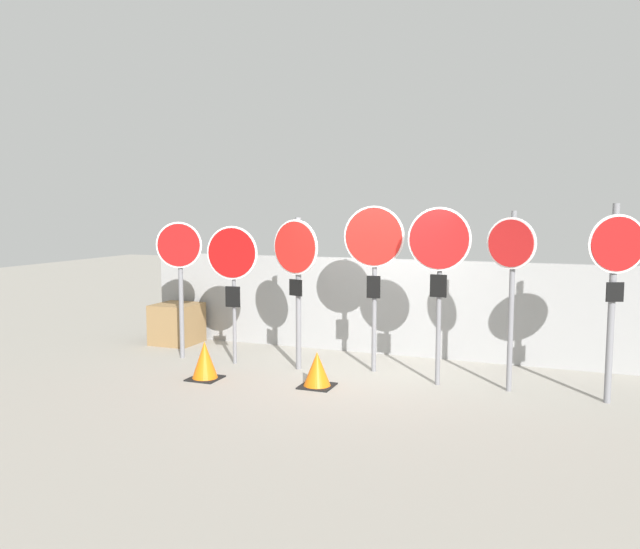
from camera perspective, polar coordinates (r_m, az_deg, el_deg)
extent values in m
plane|color=gray|center=(9.64, 4.64, -9.01)|extent=(40.00, 40.00, 0.00)
cube|color=gray|center=(10.78, 6.75, -2.96)|extent=(9.37, 0.12, 1.65)
cylinder|color=slate|center=(10.67, -12.59, -1.74)|extent=(0.08, 0.08, 2.17)
cylinder|color=white|center=(10.53, -12.77, 2.65)|extent=(0.72, 0.28, 0.76)
cylinder|color=red|center=(10.52, -12.79, 2.65)|extent=(0.67, 0.26, 0.70)
cylinder|color=slate|center=(10.11, -7.86, -2.18)|extent=(0.06, 0.06, 2.13)
cylinder|color=white|center=(9.99, -8.04, 1.98)|extent=(0.85, 0.12, 0.85)
cylinder|color=#AD0F0F|center=(9.97, -8.08, 1.97)|extent=(0.79, 0.12, 0.79)
cube|color=black|center=(10.06, -7.98, -2.03)|extent=(0.25, 0.05, 0.33)
cylinder|color=slate|center=(9.66, -1.98, -1.80)|extent=(0.08, 0.08, 2.37)
cylinder|color=white|center=(9.54, -2.25, 2.52)|extent=(0.82, 0.26, 0.85)
cylinder|color=red|center=(9.53, -2.32, 2.51)|extent=(0.76, 0.24, 0.79)
cube|color=black|center=(9.60, -2.24, -1.21)|extent=(0.24, 0.09, 0.25)
cylinder|color=slate|center=(9.54, 4.99, -1.52)|extent=(0.07, 0.07, 2.50)
cylinder|color=white|center=(9.41, 4.95, 3.47)|extent=(0.93, 0.07, 0.93)
cylinder|color=red|center=(9.40, 4.93, 3.47)|extent=(0.87, 0.07, 0.87)
cube|color=black|center=(9.48, 4.91, -1.14)|extent=(0.21, 0.04, 0.34)
cylinder|color=slate|center=(8.94, 10.82, -2.46)|extent=(0.07, 0.07, 2.39)
cylinder|color=white|center=(8.80, 10.85, 3.20)|extent=(0.89, 0.06, 0.89)
cylinder|color=red|center=(8.78, 10.82, 3.20)|extent=(0.83, 0.06, 0.83)
cube|color=black|center=(8.85, 10.77, -1.03)|extent=(0.23, 0.03, 0.32)
cylinder|color=slate|center=(8.86, 17.10, -2.43)|extent=(0.07, 0.07, 2.47)
cylinder|color=white|center=(8.72, 17.09, 2.75)|extent=(0.66, 0.27, 0.70)
cylinder|color=red|center=(8.71, 17.04, 2.75)|extent=(0.60, 0.25, 0.64)
cylinder|color=slate|center=(8.76, 25.11, -2.50)|extent=(0.09, 0.09, 2.57)
cylinder|color=white|center=(8.63, 25.54, 2.54)|extent=(0.69, 0.31, 0.74)
cylinder|color=red|center=(8.62, 25.59, 2.53)|extent=(0.64, 0.29, 0.68)
cube|color=black|center=(8.68, 25.36, -1.46)|extent=(0.21, 0.11, 0.25)
cube|color=black|center=(9.47, -10.47, -9.31)|extent=(0.45, 0.45, 0.02)
cone|color=orange|center=(9.40, -10.50, -7.65)|extent=(0.38, 0.38, 0.54)
cube|color=black|center=(8.93, -0.27, -10.15)|extent=(0.46, 0.46, 0.02)
cone|color=orange|center=(8.86, -0.27, -8.60)|extent=(0.39, 0.39, 0.48)
cube|color=olive|center=(11.96, -12.94, -4.40)|extent=(0.78, 0.79, 0.74)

